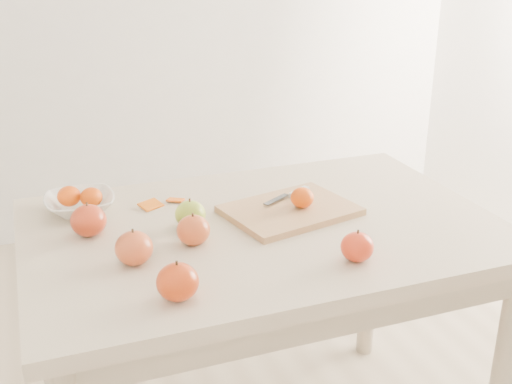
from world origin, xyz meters
name	(u,v)px	position (x,y,z in m)	size (l,w,h in m)	color
table	(263,258)	(0.00, 0.00, 0.65)	(1.20, 0.80, 0.75)	beige
cutting_board	(290,210)	(0.09, 0.04, 0.76)	(0.33, 0.24, 0.02)	tan
board_tangerine	(302,198)	(0.12, 0.03, 0.80)	(0.06, 0.06, 0.05)	#D13D07
fruit_bowl	(80,204)	(-0.43, 0.25, 0.77)	(0.18, 0.18, 0.05)	white
bowl_tangerine_near	(69,196)	(-0.45, 0.26, 0.79)	(0.06, 0.06, 0.05)	#E04E07
bowl_tangerine_far	(91,197)	(-0.40, 0.23, 0.79)	(0.06, 0.06, 0.05)	#DA4C07
orange_peel_a	(151,206)	(-0.25, 0.21, 0.75)	(0.06, 0.04, 0.00)	orange
orange_peel_b	(175,201)	(-0.17, 0.23, 0.75)	(0.04, 0.04, 0.00)	orange
paring_knife	(295,193)	(0.14, 0.11, 0.78)	(0.16, 0.08, 0.01)	silver
apple_green	(190,214)	(-0.18, 0.05, 0.79)	(0.08, 0.08, 0.07)	#7BA21B
apple_red_a	(88,221)	(-0.42, 0.09, 0.79)	(0.09, 0.09, 0.08)	maroon
apple_red_d	(134,248)	(-0.35, -0.10, 0.79)	(0.09, 0.09, 0.08)	maroon
apple_red_b	(193,230)	(-0.20, -0.05, 0.79)	(0.08, 0.08, 0.07)	maroon
apple_red_c	(178,282)	(-0.29, -0.28, 0.79)	(0.09, 0.09, 0.08)	#A71508
apple_red_e	(357,247)	(0.13, -0.26, 0.78)	(0.08, 0.08, 0.07)	maroon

